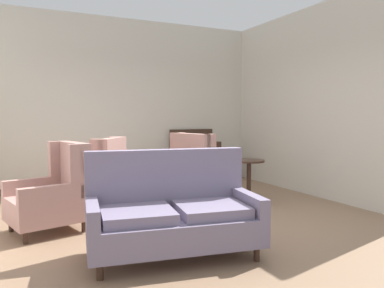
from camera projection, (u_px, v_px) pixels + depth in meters
name	position (u px, v px, depth m)	size (l,w,h in m)	color
ground	(188.00, 224.00, 4.82)	(8.28, 8.28, 0.00)	#896B51
wall_back	(124.00, 103.00, 7.36)	(5.59, 0.08, 3.24)	beige
wall_right	(306.00, 102.00, 6.67)	(0.08, 4.14, 3.24)	beige
baseboard_back	(125.00, 183.00, 7.43)	(5.43, 0.03, 0.12)	#382319
coffee_table	(156.00, 187.00, 5.18)	(0.80, 0.80, 0.51)	#382319
porcelain_vase	(156.00, 169.00, 5.22)	(0.15, 0.15, 0.33)	#384C93
settee	(173.00, 214.00, 3.73)	(1.75, 1.04, 1.03)	slate
armchair_near_window	(201.00, 173.00, 6.05)	(1.03, 1.00, 1.10)	tan
armchair_far_left	(54.00, 194.00, 4.52)	(0.97, 0.91, 1.05)	tan
armchair_back_corner	(96.00, 180.00, 5.58)	(1.14, 1.11, 1.06)	tan
side_table	(249.00, 177.00, 5.95)	(0.48, 0.48, 0.69)	#382319
sideboard	(195.00, 159.00, 7.79)	(0.98, 0.43, 1.10)	#382319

